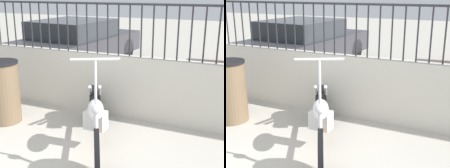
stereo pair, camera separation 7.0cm
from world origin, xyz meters
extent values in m
cube|color=beige|center=(0.00, 2.32, 0.51)|extent=(10.63, 0.18, 1.02)
cylinder|color=#2D2D33|center=(-2.42, 2.32, 1.42)|extent=(0.02, 0.02, 0.81)
cylinder|color=#2D2D33|center=(-2.24, 2.32, 1.42)|extent=(0.02, 0.02, 0.81)
cylinder|color=#2D2D33|center=(-2.05, 2.32, 1.42)|extent=(0.02, 0.02, 0.81)
cylinder|color=#2D2D33|center=(-1.86, 2.32, 1.42)|extent=(0.02, 0.02, 0.81)
cylinder|color=#2D2D33|center=(-1.68, 2.32, 1.42)|extent=(0.02, 0.02, 0.81)
cylinder|color=#2D2D33|center=(-1.49, 2.32, 1.42)|extent=(0.02, 0.02, 0.81)
cylinder|color=#2D2D33|center=(-1.30, 2.32, 1.42)|extent=(0.02, 0.02, 0.81)
cylinder|color=#2D2D33|center=(-1.12, 2.32, 1.42)|extent=(0.02, 0.02, 0.81)
cylinder|color=#2D2D33|center=(-0.93, 2.32, 1.42)|extent=(0.02, 0.02, 0.81)
cylinder|color=#2D2D33|center=(-0.75, 2.32, 1.42)|extent=(0.02, 0.02, 0.81)
cylinder|color=#2D2D33|center=(-0.56, 2.32, 1.42)|extent=(0.02, 0.02, 0.81)
cylinder|color=#2D2D33|center=(-0.37, 2.32, 1.42)|extent=(0.02, 0.02, 0.81)
cylinder|color=#2D2D33|center=(-0.19, 2.32, 1.42)|extent=(0.02, 0.02, 0.81)
cylinder|color=#2D2D33|center=(0.00, 2.32, 1.42)|extent=(0.02, 0.02, 0.81)
cylinder|color=#2D2D33|center=(0.19, 2.32, 1.42)|extent=(0.02, 0.02, 0.81)
cylinder|color=#2D2D33|center=(0.37, 2.32, 1.42)|extent=(0.02, 0.02, 0.81)
cylinder|color=#2D2D33|center=(0.56, 2.32, 1.42)|extent=(0.02, 0.02, 0.81)
cylinder|color=#2D2D33|center=(0.75, 2.32, 1.42)|extent=(0.02, 0.02, 0.81)
cylinder|color=#2D2D33|center=(0.93, 2.32, 1.42)|extent=(0.02, 0.02, 0.81)
cylinder|color=#2D2D33|center=(1.12, 2.32, 1.42)|extent=(0.02, 0.02, 0.81)
cylinder|color=#2D2D33|center=(1.30, 2.32, 1.42)|extent=(0.02, 0.02, 0.81)
cylinder|color=#2D2D33|center=(1.49, 2.32, 1.42)|extent=(0.02, 0.02, 0.81)
cylinder|color=#2D2D33|center=(0.00, 2.32, 1.81)|extent=(10.63, 0.04, 0.04)
cylinder|color=black|center=(0.54, 0.48, 0.30)|extent=(0.33, 0.56, 0.60)
cylinder|color=black|center=(-0.21, 1.88, 0.30)|extent=(0.37, 0.58, 0.61)
cylinder|color=orange|center=(0.16, 1.18, 0.30)|extent=(0.73, 1.31, 0.06)
cube|color=silver|center=(0.19, 1.14, 0.40)|extent=(0.28, 0.18, 0.24)
ellipsoid|color=white|center=(0.24, 1.03, 0.60)|extent=(0.43, 0.57, 0.18)
cube|color=black|center=(-0.07, 1.62, 0.48)|extent=(0.27, 0.32, 0.06)
cylinder|color=silver|center=(0.49, 0.56, 0.55)|extent=(0.14, 0.22, 0.51)
sphere|color=silver|center=(0.47, 0.61, 0.78)|extent=(0.11, 0.11, 0.11)
cylinder|color=silver|center=(0.45, 0.64, 1.06)|extent=(0.03, 0.03, 0.52)
cylinder|color=silver|center=(0.45, 0.64, 1.32)|extent=(0.47, 0.27, 0.03)
cylinder|color=silver|center=(-0.25, 1.80, 0.52)|extent=(0.41, 0.72, 0.45)
cylinder|color=silver|center=(-0.12, 1.87, 0.52)|extent=(0.41, 0.72, 0.45)
cylinder|color=brown|center=(-1.53, 1.33, 0.47)|extent=(0.49, 0.49, 0.94)
cylinder|color=black|center=(-1.53, 1.33, 0.96)|extent=(0.52, 0.52, 0.04)
cylinder|color=black|center=(-3.18, 6.47, 0.32)|extent=(0.17, 0.65, 0.64)
cylinder|color=black|center=(-1.42, 6.31, 0.32)|extent=(0.17, 0.65, 0.64)
cylinder|color=black|center=(-3.41, 3.97, 0.32)|extent=(0.17, 0.65, 0.64)
cylinder|color=black|center=(-1.66, 3.81, 0.32)|extent=(0.17, 0.65, 0.64)
cube|color=#38383D|center=(-2.42, 5.14, 0.52)|extent=(2.24, 4.20, 0.56)
cube|color=#2D3338|center=(-2.44, 4.94, 1.03)|extent=(1.86, 2.09, 0.45)
camera|label=1|loc=(1.91, -2.17, 2.02)|focal=50.00mm
camera|label=2|loc=(1.97, -2.14, 2.02)|focal=50.00mm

